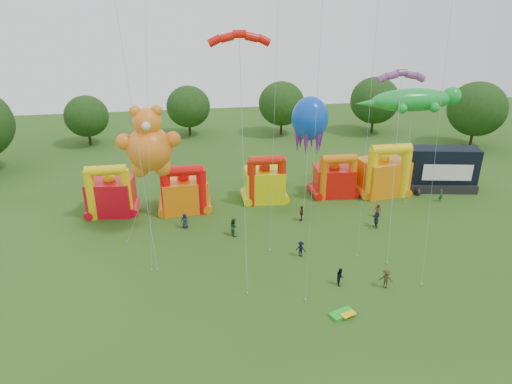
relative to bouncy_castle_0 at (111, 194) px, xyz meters
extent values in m
plane|color=#264814|center=(18.37, -27.21, -2.40)|extent=(160.00, 160.00, 0.00)
cylinder|color=#352314|center=(56.37, 16.64, -0.54)|extent=(0.44, 0.44, 3.72)
ellipsoid|color=#1A3911|center=(56.37, 16.64, 4.01)|extent=(9.30, 9.30, 8.89)
cylinder|color=#352314|center=(43.30, 27.38, -0.64)|extent=(0.44, 0.44, 3.51)
ellipsoid|color=#1A3911|center=(43.30, 27.38, 3.65)|extent=(8.77, 8.78, 8.39)
cylinder|color=#352314|center=(26.49, 29.23, -0.75)|extent=(0.44, 0.44, 3.30)
ellipsoid|color=#1A3911|center=(26.49, 29.23, 3.29)|extent=(8.25, 8.25, 7.88)
cylinder|color=#352314|center=(9.97, 31.21, -0.85)|extent=(0.44, 0.44, 3.09)
ellipsoid|color=#1A3911|center=(9.97, 31.21, 2.93)|extent=(7.73, 7.72, 7.38)
cylinder|color=#352314|center=(-6.98, 28.29, -0.96)|extent=(0.44, 0.44, 2.88)
ellipsoid|color=#1A3911|center=(-6.98, 28.29, 2.56)|extent=(7.20, 7.20, 6.88)
cube|color=red|center=(0.00, 0.27, -0.39)|extent=(5.43, 4.58, 4.01)
cylinder|color=yellow|center=(-1.93, -1.16, 0.47)|extent=(1.09, 1.09, 5.73)
cylinder|color=yellow|center=(1.93, -1.16, 0.47)|extent=(1.09, 1.09, 5.73)
cylinder|color=yellow|center=(0.00, -1.16, 3.33)|extent=(4.39, 1.14, 1.14)
sphere|color=yellow|center=(0.00, 0.27, 1.91)|extent=(1.40, 1.40, 1.40)
cube|color=orange|center=(8.33, -0.24, -0.51)|extent=(5.54, 4.60, 3.76)
cylinder|color=red|center=(6.31, -1.74, 0.29)|extent=(1.14, 1.14, 5.37)
cylinder|color=red|center=(10.35, -1.74, 0.29)|extent=(1.14, 1.14, 5.37)
cylinder|color=red|center=(8.33, -1.74, 2.98)|extent=(4.60, 1.19, 1.19)
sphere|color=red|center=(8.33, -0.24, 1.67)|extent=(1.40, 1.40, 1.40)
cube|color=#D8D40B|center=(18.13, 0.88, -0.43)|extent=(4.91, 4.04, 3.93)
cylinder|color=red|center=(16.31, -0.47, 0.41)|extent=(1.03, 1.03, 5.61)
cylinder|color=red|center=(19.96, -0.47, 0.41)|extent=(1.03, 1.03, 5.61)
cylinder|color=red|center=(18.13, -0.47, 3.22)|extent=(4.16, 1.08, 1.08)
sphere|color=red|center=(18.13, 0.88, 1.83)|extent=(1.40, 1.40, 1.40)
cube|color=red|center=(27.06, 1.09, -0.58)|extent=(5.16, 4.29, 3.64)
cylinder|color=orange|center=(25.18, -0.30, 0.20)|extent=(1.06, 1.06, 5.20)
cylinder|color=orange|center=(28.93, -0.30, 0.20)|extent=(1.06, 1.06, 5.20)
cylinder|color=orange|center=(27.06, -0.30, 2.80)|extent=(4.28, 1.11, 1.11)
sphere|color=orange|center=(27.06, 1.09, 1.54)|extent=(1.40, 1.40, 1.40)
cube|color=orange|center=(33.31, 0.66, -0.19)|extent=(6.34, 5.44, 4.41)
cylinder|color=yellow|center=(31.12, -0.97, 0.75)|extent=(1.24, 1.24, 6.30)
cylinder|color=yellow|center=(35.51, -0.97, 0.75)|extent=(1.24, 1.24, 6.30)
cylinder|color=yellow|center=(33.31, -0.97, 3.90)|extent=(5.01, 1.30, 1.30)
sphere|color=yellow|center=(33.31, 0.66, 2.31)|extent=(1.40, 1.40, 1.40)
cube|color=black|center=(41.19, 0.33, -1.85)|extent=(9.45, 5.10, 1.10)
cube|color=black|center=(41.19, 0.53, 0.94)|extent=(9.36, 4.67, 4.48)
cube|color=white|center=(41.19, -1.18, 0.49)|extent=(6.07, 1.33, 2.10)
cylinder|color=black|center=(37.61, -1.01, -2.00)|extent=(0.30, 0.90, 0.90)
cylinder|color=black|center=(44.77, -1.01, -2.00)|extent=(0.30, 0.90, 0.90)
sphere|color=orange|center=(5.25, -5.97, 7.08)|extent=(4.45, 4.45, 4.45)
sphere|color=orange|center=(5.25, -5.97, 9.71)|extent=(2.83, 2.83, 2.83)
sphere|color=orange|center=(4.24, -5.97, 10.82)|extent=(1.11, 1.11, 1.11)
sphere|color=orange|center=(6.27, -5.97, 10.82)|extent=(1.11, 1.11, 1.11)
sphere|color=orange|center=(2.93, -5.97, 7.89)|extent=(1.62, 1.62, 1.62)
sphere|color=orange|center=(7.58, -5.97, 7.89)|extent=(1.62, 1.62, 1.62)
sphere|color=orange|center=(4.14, -5.97, 5.06)|extent=(1.82, 1.82, 1.82)
sphere|color=orange|center=(6.37, -5.97, 5.06)|extent=(1.82, 1.82, 1.82)
sphere|color=white|center=(5.25, -7.33, 9.71)|extent=(0.81, 0.81, 0.81)
ellipsoid|color=green|center=(37.57, 3.36, 8.85)|extent=(10.94, 3.42, 2.91)
sphere|color=green|center=(42.91, 3.36, 9.17)|extent=(2.35, 2.35, 2.35)
cone|color=green|center=(32.01, 3.36, 8.64)|extent=(4.27, 1.71, 1.71)
sphere|color=green|center=(39.70, 5.07, 8.21)|extent=(1.28, 1.28, 1.28)
sphere|color=green|center=(39.70, 1.65, 8.21)|extent=(1.28, 1.28, 1.28)
sphere|color=green|center=(35.43, 5.07, 8.21)|extent=(1.28, 1.28, 1.28)
sphere|color=green|center=(35.43, 1.65, 8.21)|extent=(1.28, 1.28, 1.28)
ellipsoid|color=#0C44C0|center=(24.18, 3.13, 7.07)|extent=(4.53, 4.53, 5.44)
cone|color=#591E8C|center=(25.65, 3.13, 4.58)|extent=(1.02, 1.02, 3.62)
cone|color=#591E8C|center=(24.92, 4.40, 4.58)|extent=(1.02, 1.02, 3.62)
cone|color=#591E8C|center=(23.44, 4.40, 4.58)|extent=(1.02, 1.02, 3.62)
cone|color=#591E8C|center=(22.71, 3.13, 4.58)|extent=(1.02, 1.02, 3.62)
cone|color=#591E8C|center=(23.44, 1.85, 4.58)|extent=(1.02, 1.02, 3.62)
cone|color=#591E8C|center=(24.92, 1.85, 4.58)|extent=(1.02, 1.02, 3.62)
cube|color=green|center=(20.11, -22.25, -2.28)|extent=(2.22, 1.64, 0.24)
cube|color=yellow|center=(20.51, -22.55, -2.14)|extent=(1.33, 0.99, 0.10)
imported|color=#212237|center=(8.21, -5.17, -1.53)|extent=(0.95, 0.73, 1.74)
imported|color=#511720|center=(13.19, -7.62, -1.50)|extent=(0.60, 0.75, 1.79)
imported|color=#1D4828|center=(13.27, -7.70, -1.41)|extent=(0.99, 1.13, 1.98)
imported|color=black|center=(19.14, -12.98, -1.61)|extent=(1.18, 1.05, 1.58)
imported|color=#3C2C18|center=(21.19, -5.54, -1.48)|extent=(0.79, 1.16, 1.83)
imported|color=#212438|center=(28.78, -8.47, -1.47)|extent=(0.74, 1.77, 1.85)
imported|color=brown|center=(30.04, -6.01, -1.59)|extent=(0.93, 0.85, 1.60)
imported|color=#1B452A|center=(39.41, -3.31, -1.62)|extent=(0.68, 0.60, 1.55)
imported|color=black|center=(21.32, -18.16, -1.59)|extent=(0.72, 0.87, 1.60)
imported|color=#3B3017|center=(25.07, -19.25, -1.52)|extent=(1.30, 1.08, 1.75)
camera|label=1|loc=(8.50, -50.09, 20.80)|focal=32.00mm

